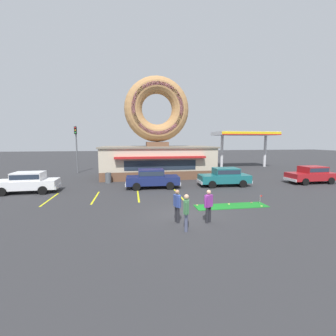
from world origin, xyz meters
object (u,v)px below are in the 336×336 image
Objects in this scene: car_red at (311,174)px; car_teal at (225,176)px; trash_bin at (108,178)px; car_white at (28,181)px; pedestrian_hooded_kid at (177,204)px; car_navy at (152,178)px; putting_flag_pin at (261,197)px; pedestrian_blue_sweater_man at (209,205)px; traffic_light_pole at (76,143)px; golf_ball at (210,207)px; pedestrian_leather_jacket_man at (186,211)px.

car_teal is (-8.63, 0.09, 0.00)m from car_red.
car_red is 4.72× the size of trash_bin.
car_white reaches higher than trash_bin.
car_navy is at bearing 93.21° from pedestrian_hooded_kid.
car_teal is at bearing 88.67° from putting_flag_pin.
car_red is 24.67m from car_white.
traffic_light_pole is at bearing 118.37° from pedestrian_blue_sweater_man.
pedestrian_blue_sweater_man is at bearing -112.42° from golf_ball.
car_navy is at bearing 115.53° from golf_ball.
pedestrian_leather_jacket_man reaches higher than pedestrian_blue_sweater_man.
putting_flag_pin is at bearing 30.22° from pedestrian_blue_sweater_man.
car_white is 14.27m from pedestrian_blue_sweater_man.
car_navy is 2.82× the size of pedestrian_blue_sweater_man.
car_navy is 4.89m from trash_bin.
pedestrian_blue_sweater_man is 21.98m from traffic_light_pole.
pedestrian_blue_sweater_man reaches higher than golf_ball.
car_teal is at bearing -16.43° from trash_bin.
trash_bin is (-4.37, 11.19, -0.40)m from pedestrian_hooded_kid.
pedestrian_hooded_kid is 1.67× the size of trash_bin.
putting_flag_pin is 5.04m from pedestrian_blue_sweater_man.
car_white and car_teal have the same top height.
pedestrian_hooded_kid reaches higher than putting_flag_pin.
trash_bin is (-6.85, 9.09, 0.45)m from golf_ball.
car_red is at bearing 32.47° from pedestrian_blue_sweater_man.
traffic_light_pole is (-8.86, 18.90, 2.81)m from pedestrian_hooded_kid.
car_teal is 10.90m from pedestrian_leather_jacket_man.
car_red is 1.00× the size of car_navy.
pedestrian_hooded_kid is 21.06m from traffic_light_pole.
pedestrian_blue_sweater_man is (1.96, -8.55, 0.03)m from car_navy.
golf_ball is 6.89m from car_navy.
car_red is 0.79× the size of traffic_light_pole.
car_navy is (9.61, 0.20, 0.00)m from car_white.
pedestrian_leather_jacket_man is at bearing -69.67° from trash_bin.
car_red is at bearing -24.80° from traffic_light_pole.
pedestrian_blue_sweater_man is at bearing -35.82° from car_white.
car_white is 2.83× the size of pedestrian_blue_sweater_man.
car_navy is at bearing -51.68° from traffic_light_pole.
car_white is at bearing 141.29° from pedestrian_hooded_kid.
car_white and car_navy have the same top height.
car_white is (-12.56, 5.97, 0.82)m from golf_ball.
traffic_light_pole reaches higher than car_white.
pedestrian_hooded_kid is at bearing -151.11° from car_red.
pedestrian_blue_sweater_man is (-4.47, -8.43, 0.03)m from car_teal.
car_white is 1.00× the size of car_navy.
pedestrian_hooded_kid is at bearing -86.79° from car_navy.
pedestrian_blue_sweater_man reaches higher than trash_bin.
traffic_light_pole is (-14.83, 10.75, 2.84)m from car_teal.
car_teal reaches higher than golf_ball.
car_teal is (6.43, -0.13, 0.00)m from car_navy.
pedestrian_leather_jacket_man reaches higher than car_teal.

